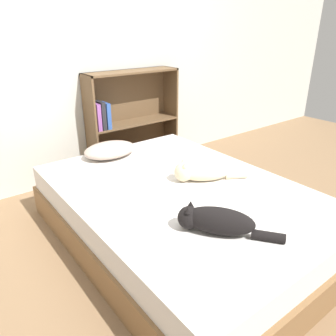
# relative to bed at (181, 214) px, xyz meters

# --- Properties ---
(ground_plane) EXTENTS (8.00, 8.00, 0.00)m
(ground_plane) POSITION_rel_bed_xyz_m (0.00, 0.00, -0.20)
(ground_plane) COLOR #846647
(wall_back) EXTENTS (8.00, 0.06, 2.50)m
(wall_back) POSITION_rel_bed_xyz_m (0.00, 1.48, 1.05)
(wall_back) COLOR silver
(wall_back) RESTS_ON ground_plane
(bed) EXTENTS (1.48, 2.09, 0.41)m
(bed) POSITION_rel_bed_xyz_m (0.00, 0.00, 0.00)
(bed) COLOR brown
(bed) RESTS_ON ground_plane
(pillow) EXTENTS (0.46, 0.33, 0.12)m
(pillow) POSITION_rel_bed_xyz_m (-0.10, 0.85, 0.27)
(pillow) COLOR #B29E8E
(pillow) RESTS_ON bed
(cat_light) EXTENTS (0.49, 0.35, 0.16)m
(cat_light) POSITION_rel_bed_xyz_m (0.19, 0.02, 0.27)
(cat_light) COLOR beige
(cat_light) RESTS_ON bed
(cat_dark) EXTENTS (0.41, 0.50, 0.16)m
(cat_dark) POSITION_rel_bed_xyz_m (-0.19, -0.52, 0.28)
(cat_dark) COLOR black
(cat_dark) RESTS_ON bed
(bookshelf) EXTENTS (0.99, 0.26, 1.05)m
(bookshelf) POSITION_rel_bed_xyz_m (0.39, 1.35, 0.34)
(bookshelf) COLOR brown
(bookshelf) RESTS_ON ground_plane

